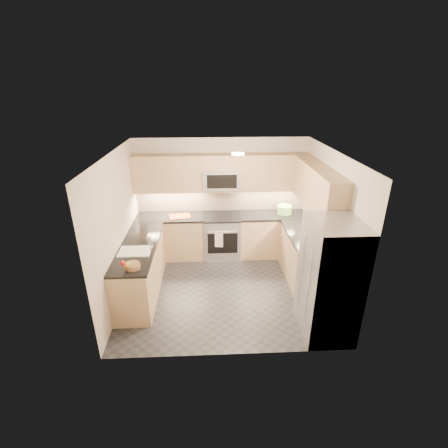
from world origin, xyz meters
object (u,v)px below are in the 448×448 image
utensil_bowl (285,210)px  gas_range (222,236)px  refrigerator (329,279)px  cutting_board (180,216)px  microwave (222,179)px  fruit_basket (132,266)px

utensil_bowl → gas_range: bearing=-177.3°
gas_range → refrigerator: bearing=-59.1°
cutting_board → microwave: bearing=8.9°
cutting_board → fruit_basket: 2.11m
fruit_basket → microwave: bearing=56.6°
fruit_basket → refrigerator: bearing=-7.5°
utensil_bowl → cutting_board: (-2.22, -0.08, -0.08)m
refrigerator → fruit_basket: 2.91m
cutting_board → fruit_basket: (-0.55, -2.03, 0.03)m
gas_range → microwave: (0.00, 0.12, 1.24)m
utensil_bowl → fruit_basket: (-2.77, -2.11, -0.05)m
refrigerator → fruit_basket: bearing=172.5°
microwave → utensil_bowl: (1.34, -0.06, -0.67)m
gas_range → fruit_basket: bearing=-124.9°
microwave → fruit_basket: (-1.43, -2.17, -0.72)m
microwave → refrigerator: (1.45, -2.55, -0.80)m
refrigerator → fruit_basket: (-2.88, 0.38, 0.08)m
gas_range → refrigerator: size_ratio=0.51×
gas_range → cutting_board: cutting_board is taller
gas_range → cutting_board: bearing=-179.1°
fruit_basket → cutting_board: bearing=74.8°
gas_range → utensil_bowl: bearing=2.7°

